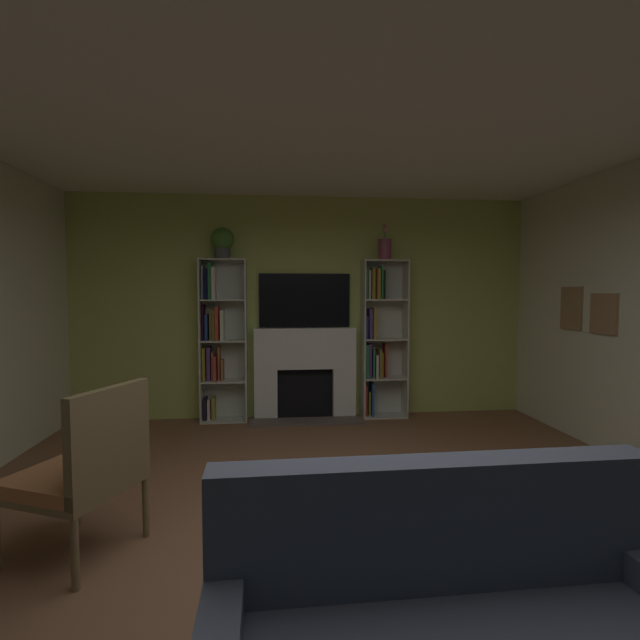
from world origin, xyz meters
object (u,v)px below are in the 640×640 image
Objects in this scene: fireplace at (305,371)px; armchair at (86,469)px; bookshelf_right at (378,337)px; vase_with_flowers at (385,249)px; coffee_table at (402,534)px; tv at (305,300)px; potted_plant at (222,242)px; bookshelf_left at (219,338)px.

fireplace is 1.33× the size of armchair.
bookshelf_right is 4.45× the size of vase_with_flowers.
armchair is 1.10× the size of coffee_table.
potted_plant reaches higher than tv.
coffee_table is (1.23, -3.56, -1.80)m from potted_plant.
fireplace is at bearing 177.06° from vase_with_flowers.
fireplace is 0.69× the size of bookshelf_right.
tv is (0.00, 0.07, 0.89)m from fireplace.
potted_plant is (0.06, -0.05, 1.17)m from bookshelf_left.
vase_with_flowers reaches higher than bookshelf_left.
fireplace is at bearing 93.60° from coffee_table.
fireplace reaches higher than coffee_table.
armchair is (-2.52, -2.88, -1.60)m from vase_with_flowers.
bookshelf_right is 1.92× the size of armchair.
potted_plant is at bearing 109.06° from coffee_table.
bookshelf_left is 3.88m from coffee_table.
bookshelf_left is 1.92× the size of armchair.
tv reaches higher than coffee_table.
bookshelf_right is 2.27m from potted_plant.
bookshelf_right is 3.85m from armchair.
vase_with_flowers reaches higher than armchair.
tv is at bearing 3.96° from bookshelf_left.
bookshelf_left reaches higher than fireplace.
fireplace is 1.45× the size of coffee_table.
tv reaches higher than fireplace.
fireplace is 1.20× the size of tv.
vase_with_flowers is (2.00, -0.00, -0.06)m from potted_plant.
vase_with_flowers is (0.06, -0.04, 1.12)m from bookshelf_right.
armchair is at bearing -98.87° from bookshelf_left.
bookshelf_right is at bearing 146.93° from vase_with_flowers.
tv is at bearing 6.83° from potted_plant.
potted_plant is (-1.94, -0.04, 1.18)m from bookshelf_right.
vase_with_flowers is at bearing 77.72° from coffee_table.
coffee_table is at bearing -86.47° from tv.
coffee_table is at bearing -101.16° from bookshelf_right.
armchair reaches higher than coffee_table.
bookshelf_left is at bearing 81.13° from armchair.
tv is 2.56× the size of vase_with_flowers.
bookshelf_right reaches higher than armchair.
potted_plant is at bearing -36.06° from bookshelf_left.
fireplace is at bearing 0.22° from bookshelf_left.
vase_with_flowers reaches higher than bookshelf_right.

